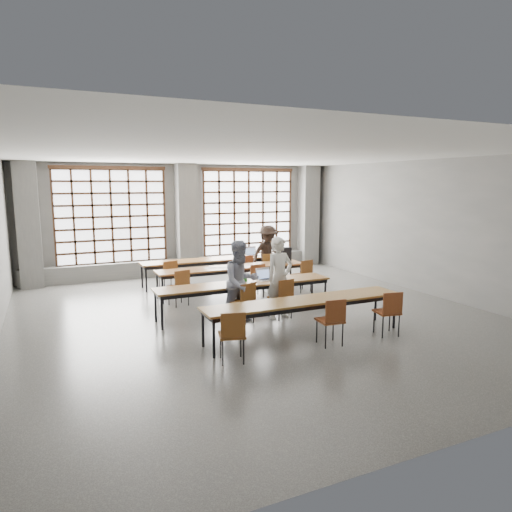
# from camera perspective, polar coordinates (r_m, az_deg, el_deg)

# --- Properties ---
(floor) EXTENTS (11.00, 11.00, 0.00)m
(floor) POSITION_cam_1_polar(r_m,az_deg,el_deg) (10.14, -0.19, -7.50)
(floor) COLOR #4E4E4B
(floor) RESTS_ON ground
(ceiling) EXTENTS (11.00, 11.00, 0.00)m
(ceiling) POSITION_cam_1_polar(r_m,az_deg,el_deg) (9.73, -0.20, 12.65)
(ceiling) COLOR silver
(ceiling) RESTS_ON floor
(wall_back) EXTENTS (10.00, 0.00, 10.00)m
(wall_back) POSITION_cam_1_polar(r_m,az_deg,el_deg) (14.94, -9.00, 4.58)
(wall_back) COLOR #5E5E5C
(wall_back) RESTS_ON floor
(wall_front) EXTENTS (10.00, 0.00, 10.00)m
(wall_front) POSITION_cam_1_polar(r_m,az_deg,el_deg) (5.36, 25.06, -4.13)
(wall_front) COLOR #5E5E5C
(wall_front) RESTS_ON floor
(wall_right) EXTENTS (0.00, 11.00, 11.00)m
(wall_right) POSITION_cam_1_polar(r_m,az_deg,el_deg) (12.69, 20.86, 3.32)
(wall_right) COLOR #5E5E5C
(wall_right) RESTS_ON floor
(column_left) EXTENTS (0.60, 0.55, 3.50)m
(column_left) POSITION_cam_1_polar(r_m,az_deg,el_deg) (14.12, -26.57, 3.48)
(column_left) COLOR #5B5B58
(column_left) RESTS_ON floor
(column_mid) EXTENTS (0.60, 0.55, 3.50)m
(column_mid) POSITION_cam_1_polar(r_m,az_deg,el_deg) (14.67, -8.71, 4.51)
(column_mid) COLOR #5B5B58
(column_mid) RESTS_ON floor
(column_right) EXTENTS (0.60, 0.55, 3.50)m
(column_right) POSITION_cam_1_polar(r_m,az_deg,el_deg) (16.48, 6.56, 5.05)
(column_right) COLOR #5B5B58
(column_right) RESTS_ON floor
(window_left) EXTENTS (3.32, 0.12, 3.00)m
(window_left) POSITION_cam_1_polar(r_m,az_deg,el_deg) (14.41, -17.60, 4.71)
(window_left) COLOR white
(window_left) RESTS_ON wall_back
(window_right) EXTENTS (3.32, 0.12, 3.00)m
(window_right) POSITION_cam_1_polar(r_m,az_deg,el_deg) (15.61, -0.93, 5.44)
(window_right) COLOR white
(window_right) RESTS_ON wall_back
(sill_ledge) EXTENTS (9.80, 0.35, 0.50)m
(sill_ledge) POSITION_cam_1_polar(r_m,az_deg,el_deg) (14.94, -8.65, -1.21)
(sill_ledge) COLOR #5B5B58
(sill_ledge) RESTS_ON floor
(desk_row_a) EXTENTS (4.00, 0.70, 0.73)m
(desk_row_a) POSITION_cam_1_polar(r_m,az_deg,el_deg) (13.26, -5.71, -0.64)
(desk_row_a) COLOR brown
(desk_row_a) RESTS_ON floor
(desk_row_b) EXTENTS (4.00, 0.70, 0.73)m
(desk_row_b) POSITION_cam_1_polar(r_m,az_deg,el_deg) (12.01, -3.01, -1.63)
(desk_row_b) COLOR brown
(desk_row_b) RESTS_ON floor
(desk_row_c) EXTENTS (4.00, 0.70, 0.73)m
(desk_row_c) POSITION_cam_1_polar(r_m,az_deg,el_deg) (10.08, -1.41, -3.70)
(desk_row_c) COLOR brown
(desk_row_c) RESTS_ON floor
(desk_row_d) EXTENTS (4.00, 0.70, 0.73)m
(desk_row_d) POSITION_cam_1_polar(r_m,az_deg,el_deg) (8.68, 6.12, -5.85)
(desk_row_d) COLOR brown
(desk_row_d) RESTS_ON floor
(chair_back_left) EXTENTS (0.49, 0.49, 0.88)m
(chair_back_left) POSITION_cam_1_polar(r_m,az_deg,el_deg) (12.31, -10.85, -2.12)
(chair_back_left) COLOR brown
(chair_back_left) RESTS_ON floor
(chair_back_mid) EXTENTS (0.47, 0.48, 0.88)m
(chair_back_mid) POSITION_cam_1_polar(r_m,az_deg,el_deg) (12.99, -1.41, -1.37)
(chair_back_mid) COLOR maroon
(chair_back_mid) RESTS_ON floor
(chair_back_right) EXTENTS (0.53, 0.53, 0.88)m
(chair_back_right) POSITION_cam_1_polar(r_m,az_deg,el_deg) (13.31, 1.61, -1.12)
(chair_back_right) COLOR brown
(chair_back_right) RESTS_ON floor
(chair_mid_left) EXTENTS (0.51, 0.52, 0.88)m
(chair_mid_left) POSITION_cam_1_polar(r_m,az_deg,el_deg) (10.96, -9.49, -3.47)
(chair_mid_left) COLOR brown
(chair_mid_left) RESTS_ON floor
(chair_mid_centre) EXTENTS (0.43, 0.43, 0.88)m
(chair_mid_centre) POSITION_cam_1_polar(r_m,az_deg,el_deg) (11.62, -0.02, -2.63)
(chair_mid_centre) COLOR maroon
(chair_mid_centre) RESTS_ON floor
(chair_mid_right) EXTENTS (0.48, 0.49, 0.88)m
(chair_mid_right) POSITION_cam_1_polar(r_m,az_deg,el_deg) (12.26, 6.00, -2.05)
(chair_mid_right) COLOR brown
(chair_mid_right) RESTS_ON floor
(chair_front_left) EXTENTS (0.52, 0.53, 0.88)m
(chair_front_left) POSITION_cam_1_polar(r_m,az_deg,el_deg) (9.45, -1.45, -5.37)
(chair_front_left) COLOR brown
(chair_front_left) RESTS_ON floor
(chair_front_right) EXTENTS (0.49, 0.49, 0.88)m
(chair_front_right) POSITION_cam_1_polar(r_m,az_deg,el_deg) (9.82, 3.36, -4.83)
(chair_front_right) COLOR brown
(chair_front_right) RESTS_ON floor
(chair_near_left) EXTENTS (0.51, 0.52, 0.88)m
(chair_near_left) POSITION_cam_1_polar(r_m,az_deg,el_deg) (7.44, -2.97, -9.40)
(chair_near_left) COLOR brown
(chair_near_left) RESTS_ON floor
(chair_near_mid) EXTENTS (0.45, 0.46, 0.88)m
(chair_near_mid) POSITION_cam_1_polar(r_m,az_deg,el_deg) (8.31, 9.50, -7.54)
(chair_near_mid) COLOR maroon
(chair_near_mid) RESTS_ON floor
(chair_near_right) EXTENTS (0.49, 0.49, 0.88)m
(chair_near_right) POSITION_cam_1_polar(r_m,az_deg,el_deg) (9.07, 16.31, -6.35)
(chair_near_right) COLOR brown
(chair_near_right) RESTS_ON floor
(student_male) EXTENTS (0.70, 0.51, 1.76)m
(student_male) POSITION_cam_1_polar(r_m,az_deg,el_deg) (9.85, 2.95, -2.72)
(student_male) COLOR silver
(student_male) RESTS_ON floor
(student_female) EXTENTS (0.93, 0.77, 1.74)m
(student_female) POSITION_cam_1_polar(r_m,az_deg,el_deg) (9.47, -1.89, -3.27)
(student_female) COLOR #19214B
(student_female) RESTS_ON floor
(student_back) EXTENTS (1.17, 0.79, 1.68)m
(student_back) POSITION_cam_1_polar(r_m,az_deg,el_deg) (13.38, 1.47, 0.25)
(student_back) COLOR black
(student_back) RESTS_ON floor
(laptop_front) EXTENTS (0.39, 0.34, 0.26)m
(laptop_front) POSITION_cam_1_polar(r_m,az_deg,el_deg) (10.37, 1.11, -2.62)
(laptop_front) COLOR silver
(laptop_front) RESTS_ON desk_row_c
(laptop_back) EXTENTS (0.36, 0.30, 0.26)m
(laptop_back) POSITION_cam_1_polar(r_m,az_deg,el_deg) (13.83, -0.57, 0.34)
(laptop_back) COLOR #B1B0B5
(laptop_back) RESTS_ON desk_row_a
(mouse) EXTENTS (0.11, 0.09, 0.04)m
(mouse) POSITION_cam_1_polar(r_m,az_deg,el_deg) (10.45, 3.43, -2.78)
(mouse) COLOR white
(mouse) RESTS_ON desk_row_c
(green_box) EXTENTS (0.25, 0.09, 0.09)m
(green_box) POSITION_cam_1_polar(r_m,az_deg,el_deg) (10.11, -1.85, -3.02)
(green_box) COLOR #2C872D
(green_box) RESTS_ON desk_row_c
(phone) EXTENTS (0.14, 0.10, 0.01)m
(phone) POSITION_cam_1_polar(r_m,az_deg,el_deg) (10.05, -0.24, -3.31)
(phone) COLOR black
(phone) RESTS_ON desk_row_c
(paper_sheet_a) EXTENTS (0.34, 0.28, 0.00)m
(paper_sheet_a) POSITION_cam_1_polar(r_m,az_deg,el_deg) (11.84, -5.80, -1.49)
(paper_sheet_a) COLOR white
(paper_sheet_a) RESTS_ON desk_row_b
(paper_sheet_b) EXTENTS (0.34, 0.28, 0.00)m
(paper_sheet_b) POSITION_cam_1_polar(r_m,az_deg,el_deg) (11.84, -4.27, -1.47)
(paper_sheet_b) COLOR white
(paper_sheet_b) RESTS_ON desk_row_b
(backpack) EXTENTS (0.36, 0.27, 0.40)m
(backpack) POSITION_cam_1_polar(r_m,az_deg,el_deg) (12.67, 3.64, 0.15)
(backpack) COLOR black
(backpack) RESTS_ON desk_row_b
(plastic_bag) EXTENTS (0.28, 0.23, 0.29)m
(plastic_bag) POSITION_cam_1_polar(r_m,az_deg,el_deg) (13.59, -2.20, 0.52)
(plastic_bag) COLOR silver
(plastic_bag) RESTS_ON desk_row_a
(red_pouch) EXTENTS (0.21, 0.12, 0.06)m
(red_pouch) POSITION_cam_1_polar(r_m,az_deg,el_deg) (7.53, -3.04, -9.47)
(red_pouch) COLOR #A8141B
(red_pouch) RESTS_ON chair_near_left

